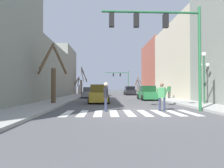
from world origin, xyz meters
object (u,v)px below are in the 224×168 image
Objects in this scene: car_parked_right_mid at (101,91)px; street_tree_right_near at (82,82)px; car_parked_right_far at (99,94)px; pedestrian_near_right_corner at (169,90)px; car_at_intersection at (96,91)px; pedestrian_on_left_sidewalk at (106,94)px; traffic_signal_near at (165,33)px; street_lamp_right_corner at (204,67)px; street_tree_right_far at (78,85)px; traffic_signal_far at (121,77)px; car_parked_left_near at (90,93)px; street_tree_right_mid at (138,86)px; pedestrian_waiting_at_curb at (162,95)px; street_tree_left_far at (53,73)px; car_parked_left_far at (147,93)px; car_driving_toward_lane at (130,91)px.

street_tree_right_near is (-3.99, 3.93, 1.70)m from car_parked_right_mid.
street_tree_right_near is (-4.13, 18.84, 1.72)m from car_parked_right_far.
pedestrian_near_right_corner is 19.24m from street_tree_right_near.
pedestrian_on_left_sidewalk is at bearing -175.82° from car_at_intersection.
traffic_signal_near reaches higher than street_lamp_right_corner.
street_tree_right_near is at bearing -176.41° from pedestrian_on_left_sidewalk.
street_tree_right_far is (-13.91, 22.69, -1.28)m from street_lamp_right_corner.
traffic_signal_far reaches higher than car_parked_left_near.
traffic_signal_near is 29.25m from street_tree_right_mid.
traffic_signal_near is 1.70× the size of street_tree_right_mid.
street_lamp_right_corner is 2.44× the size of pedestrian_waiting_at_curb.
traffic_signal_near reaches higher than street_tree_right_near.
street_lamp_right_corner reaches higher than car_parked_left_near.
car_parked_right_mid is at bearing 135.48° from pedestrian_waiting_at_curb.
car_parked_left_near is 11.31m from pedestrian_near_right_corner.
street_tree_left_far reaches higher than car_parked_left_near.
car_parked_left_near is 15.42m from pedestrian_on_left_sidewalk.
street_lamp_right_corner reaches higher than car_at_intersection.
traffic_signal_near reaches higher than car_parked_left_far.
car_parked_left_near is 2.73× the size of pedestrian_waiting_at_curb.
pedestrian_near_right_corner is at bearing 26.59° from street_tree_left_far.
car_driving_toward_lane is 1.01× the size of car_parked_left_near.
car_parked_right_mid is (-4.46, 21.40, -4.07)m from traffic_signal_near.
car_at_intersection is at bearing -95.47° from pedestrian_near_right_corner.
traffic_signal_near is 1.38× the size of car_parked_left_near.
pedestrian_near_right_corner is 0.47× the size of street_tree_right_far.
car_parked_left_far is at bearing -179.62° from car_driving_toward_lane.
car_parked_left_far is (5.86, -11.11, -0.05)m from car_parked_right_mid.
street_tree_right_mid is at bearing 131.97° from car_parked_right_mid.
car_parked_right_mid is (-9.04, 17.88, -2.37)m from street_lamp_right_corner.
traffic_signal_near is 6.02m from street_lamp_right_corner.
car_parked_right_far is at bearing 161.59° from street_lamp_right_corner.
street_lamp_right_corner is 0.97× the size of car_at_intersection.
street_tree_left_far is (-8.84, -29.25, -1.38)m from traffic_signal_far.
car_parked_left_near is at bearing 54.85° from car_parked_left_far.
street_lamp_right_corner is 0.82× the size of street_tree_left_far.
traffic_signal_far is 30.59m from street_tree_left_far.
car_parked_left_near is at bearing 141.33° from car_driving_toward_lane.
car_at_intersection is at bearing 61.30° from street_tree_right_far.
traffic_signal_near is at bearing -97.53° from street_tree_right_mid.
street_lamp_right_corner is 0.90× the size of car_parked_left_near.
traffic_signal_far is 1.06× the size of street_tree_right_near.
pedestrian_on_left_sidewalk is 0.34× the size of street_tree_left_far.
pedestrian_near_right_corner is at bearing 91.30° from street_lamp_right_corner.
street_tree_right_mid is at bearing 15.98° from street_tree_right_near.
car_parked_right_mid is at bearing 101.78° from traffic_signal_near.
street_tree_right_far is (-1.00, 21.51, -0.82)m from street_tree_left_far.
car_parked_right_mid is at bearing 174.93° from pedestrian_on_left_sidewalk.
pedestrian_near_right_corner reaches higher than car_parked_left_far.
street_tree_right_near is at bearing -79.72° from pedestrian_near_right_corner.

